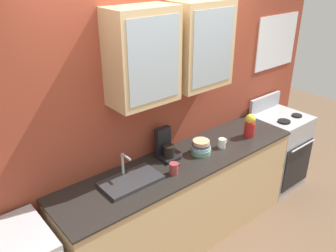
% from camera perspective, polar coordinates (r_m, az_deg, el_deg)
% --- Properties ---
extents(ground_plane, '(10.00, 10.00, 0.00)m').
position_cam_1_polar(ground_plane, '(3.89, 2.22, -17.47)').
color(ground_plane, brown).
extents(back_wall_unit, '(4.37, 0.41, 2.57)m').
position_cam_1_polar(back_wall_unit, '(3.33, -0.95, 3.65)').
color(back_wall_unit, '#993D28').
rests_on(back_wall_unit, ground_plane).
extents(counter, '(2.54, 0.62, 0.94)m').
position_cam_1_polar(counter, '(3.59, 2.34, -11.98)').
color(counter, tan).
rests_on(counter, ground_plane).
extents(stove_range, '(0.58, 0.61, 1.12)m').
position_cam_1_polar(stove_range, '(4.63, 17.08, -3.73)').
color(stove_range, '#ADAFB5').
rests_on(stove_range, ground_plane).
extents(sink_faucet, '(0.51, 0.29, 0.23)m').
position_cam_1_polar(sink_faucet, '(3.03, -5.98, -8.61)').
color(sink_faucet, '#2D2D30').
rests_on(sink_faucet, counter).
extents(bowl_stack, '(0.20, 0.20, 0.14)m').
position_cam_1_polar(bowl_stack, '(3.42, 5.32, -3.43)').
color(bowl_stack, '#669972').
rests_on(bowl_stack, counter).
extents(vase, '(0.11, 0.11, 0.25)m').
position_cam_1_polar(vase, '(3.80, 12.94, 0.08)').
color(vase, '#B21E1E').
rests_on(vase, counter).
extents(cup_near_sink, '(0.12, 0.08, 0.10)m').
position_cam_1_polar(cup_near_sink, '(3.11, 0.95, -6.79)').
color(cup_near_sink, '#993838').
rests_on(cup_near_sink, counter).
extents(cup_near_bowls, '(0.11, 0.07, 0.09)m').
position_cam_1_polar(cup_near_bowls, '(3.56, 8.64, -2.70)').
color(cup_near_bowls, silver).
rests_on(cup_near_bowls, counter).
extents(coffee_maker, '(0.17, 0.20, 0.29)m').
position_cam_1_polar(coffee_maker, '(3.32, -0.40, -3.35)').
color(coffee_maker, black).
rests_on(coffee_maker, counter).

